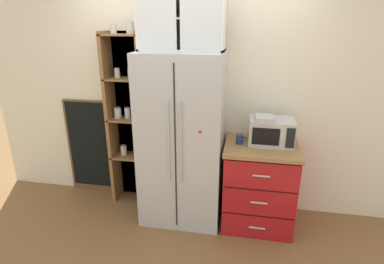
{
  "coord_description": "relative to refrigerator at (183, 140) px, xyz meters",
  "views": [
    {
      "loc": [
        0.66,
        -2.94,
        2.08
      ],
      "look_at": [
        0.1,
        0.02,
        1.0
      ],
      "focal_mm": 28.78,
      "sensor_mm": 36.0,
      "label": 1
    }
  ],
  "objects": [
    {
      "name": "ground_plane",
      "position": [
        -0.0,
        -0.02,
        -0.91
      ],
      "size": [
        10.59,
        10.59,
        0.0
      ],
      "primitive_type": "plane",
      "color": "brown"
    },
    {
      "name": "wall_back_cream",
      "position": [
        -0.0,
        0.38,
        0.36
      ],
      "size": [
        4.9,
        0.1,
        2.55
      ],
      "primitive_type": "cube",
      "color": "silver",
      "rests_on": "ground"
    },
    {
      "name": "refrigerator",
      "position": [
        0.0,
        0.0,
        0.0
      ],
      "size": [
        0.85,
        0.68,
        1.82
      ],
      "color": "#B7BABF",
      "rests_on": "ground"
    },
    {
      "name": "pantry_shelf_column",
      "position": [
        -0.69,
        0.26,
        0.13
      ],
      "size": [
        0.49,
        0.29,
        2.09
      ],
      "color": "brown",
      "rests_on": "ground"
    },
    {
      "name": "counter_cabinet",
      "position": [
        0.82,
        0.01,
        -0.45
      ],
      "size": [
        0.74,
        0.67,
        0.91
      ],
      "color": "#A8161C",
      "rests_on": "ground"
    },
    {
      "name": "microwave",
      "position": [
        0.9,
        0.06,
        0.13
      ],
      "size": [
        0.44,
        0.33,
        0.26
      ],
      "color": "#B7BABF",
      "rests_on": "counter_cabinet"
    },
    {
      "name": "coffee_maker",
      "position": [
        0.82,
        0.01,
        0.16
      ],
      "size": [
        0.17,
        0.2,
        0.31
      ],
      "color": "#B7B7BC",
      "rests_on": "counter_cabinet"
    },
    {
      "name": "mug_navy",
      "position": [
        0.6,
        -0.01,
        0.05
      ],
      "size": [
        0.11,
        0.07,
        0.1
      ],
      "color": "navy",
      "rests_on": "counter_cabinet"
    },
    {
      "name": "bottle_green",
      "position": [
        0.82,
        0.06,
        0.11
      ],
      "size": [
        0.07,
        0.07,
        0.26
      ],
      "color": "#285B33",
      "rests_on": "counter_cabinet"
    },
    {
      "name": "upper_cabinet",
      "position": [
        -0.0,
        0.05,
        1.2
      ],
      "size": [
        0.82,
        0.32,
        0.58
      ],
      "color": "silver",
      "rests_on": "refrigerator"
    },
    {
      "name": "chalkboard_menu",
      "position": [
        -1.25,
        0.3,
        -0.3
      ],
      "size": [
        0.6,
        0.04,
        1.21
      ],
      "color": "brown",
      "rests_on": "ground"
    }
  ]
}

